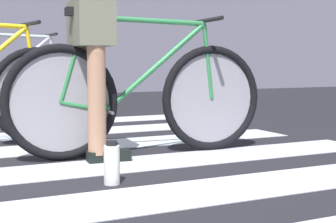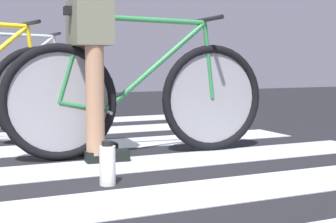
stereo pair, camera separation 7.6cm
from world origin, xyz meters
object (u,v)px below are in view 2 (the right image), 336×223
bicycle_1_of_4 (139,96)px  bicycle_4_of_4 (9,84)px  water_bottle (107,164)px  cyclist_1_of_4 (90,57)px

bicycle_1_of_4 → bicycle_4_of_4: 2.26m
bicycle_4_of_4 → water_bottle: (0.08, -2.88, -0.28)m
cyclist_1_of_4 → water_bottle: bearing=-95.6°
cyclist_1_of_4 → bicycle_4_of_4: size_ratio=0.56×
bicycle_4_of_4 → water_bottle: bicycle_4_of_4 is taller
bicycle_4_of_4 → cyclist_1_of_4: bearing=-85.5°
water_bottle → bicycle_4_of_4: bearing=91.6°
bicycle_1_of_4 → bicycle_4_of_4: (-0.51, 2.21, 0.00)m
bicycle_1_of_4 → bicycle_4_of_4: same height
bicycle_1_of_4 → water_bottle: size_ratio=7.95×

